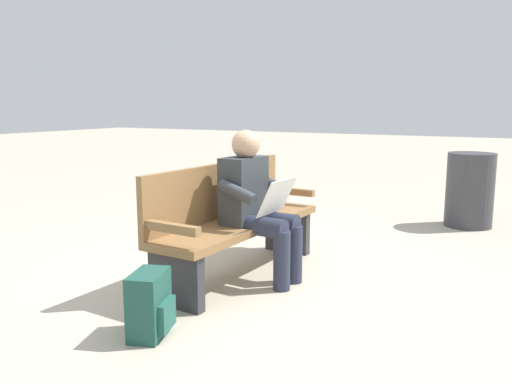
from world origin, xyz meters
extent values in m
plane|color=#B7AD99|center=(0.00, 0.00, 0.00)|extent=(40.00, 40.00, 0.00)
cube|color=olive|center=(0.00, 0.00, 0.42)|extent=(1.82, 0.57, 0.06)
cube|color=olive|center=(-0.01, -0.21, 0.68)|extent=(1.80, 0.14, 0.45)
cube|color=olive|center=(-0.85, 0.04, 0.57)|extent=(0.09, 0.48, 0.06)
cube|color=olive|center=(0.85, -0.04, 0.57)|extent=(0.09, 0.48, 0.06)
cube|color=#2D2D33|center=(-0.80, 0.04, 0.20)|extent=(0.10, 0.44, 0.39)
cube|color=#2D2D33|center=(0.80, -0.04, 0.20)|extent=(0.10, 0.44, 0.39)
cube|color=#33383D|center=(0.03, 0.05, 0.71)|extent=(0.41, 0.24, 0.52)
sphere|color=tan|center=(0.03, 0.07, 1.07)|extent=(0.22, 0.22, 0.22)
cylinder|color=#282D42|center=(-0.06, 0.26, 0.47)|extent=(0.17, 0.43, 0.15)
cylinder|color=#282D42|center=(0.14, 0.25, 0.47)|extent=(0.17, 0.43, 0.15)
cylinder|color=#282D42|center=(-0.05, 0.45, 0.23)|extent=(0.13, 0.13, 0.45)
cylinder|color=#282D42|center=(0.15, 0.44, 0.23)|extent=(0.13, 0.13, 0.45)
cylinder|color=#33383D|center=(-0.21, 0.16, 0.74)|extent=(0.11, 0.32, 0.18)
cylinder|color=#33383D|center=(0.27, 0.14, 0.74)|extent=(0.11, 0.32, 0.18)
cube|color=silver|center=(0.04, 0.35, 0.68)|extent=(0.41, 0.15, 0.27)
cube|color=#1E4C42|center=(1.23, 0.09, 0.20)|extent=(0.35, 0.27, 0.39)
cube|color=#23574C|center=(1.19, 0.19, 0.14)|extent=(0.22, 0.11, 0.18)
cylinder|color=#38383D|center=(-2.73, 1.41, 0.42)|extent=(0.52, 0.52, 0.84)
camera|label=1|loc=(3.50, 2.05, 1.37)|focal=36.42mm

